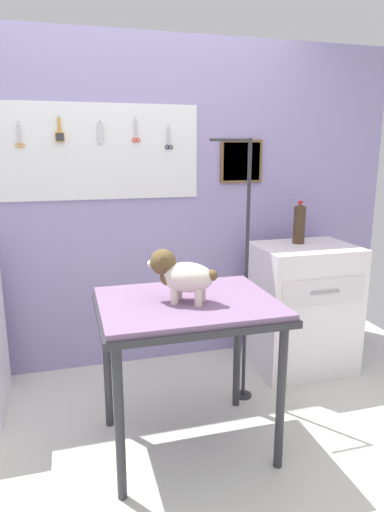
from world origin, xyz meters
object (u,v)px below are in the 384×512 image
object	(u,v)px
cabinet_right	(302,307)
grooming_arm	(245,284)
dog	(180,274)
soda_bottle	(299,224)
grooming_table	(188,316)

from	to	relation	value
cabinet_right	grooming_arm	bearing A→B (deg)	-153.60
dog	cabinet_right	size ratio (longest dim) A/B	0.38
grooming_arm	soda_bottle	bearing A→B (deg)	33.64
grooming_table	soda_bottle	xyz separation A→B (m)	(1.01, 0.74, 0.31)
grooming_table	grooming_arm	world-z (taller)	grooming_arm
grooming_table	soda_bottle	size ratio (longest dim) A/B	3.01
grooming_arm	cabinet_right	world-z (taller)	grooming_arm
grooming_arm	soda_bottle	world-z (taller)	grooming_arm
grooming_table	grooming_arm	bearing A→B (deg)	38.86
cabinet_right	dog	bearing A→B (deg)	-148.14
grooming_table	soda_bottle	world-z (taller)	soda_bottle
grooming_table	cabinet_right	distance (m)	1.25
grooming_table	cabinet_right	size ratio (longest dim) A/B	0.99
dog	soda_bottle	distance (m)	1.29
dog	cabinet_right	world-z (taller)	dog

